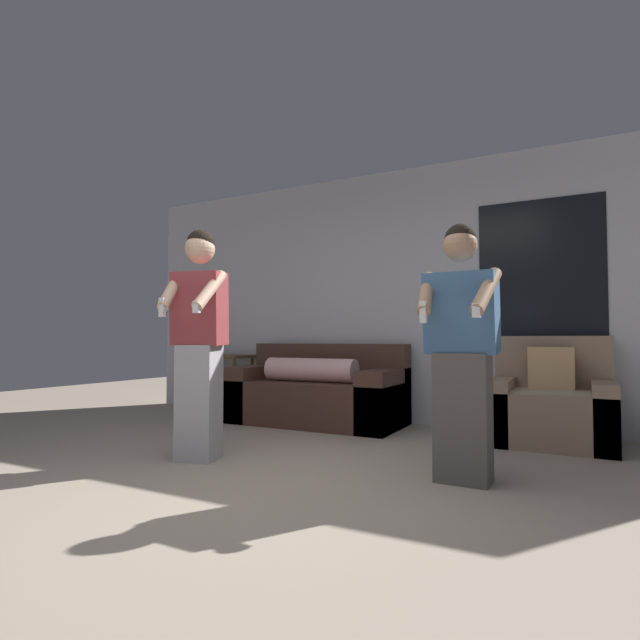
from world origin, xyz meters
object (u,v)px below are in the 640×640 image
object	(u,v)px
side_table	(226,364)
person_left	(199,339)
couch	(317,394)
armchair	(552,406)
person_right	(462,351)

from	to	relation	value
side_table	person_left	distance (m)	2.42
couch	person_left	size ratio (longest dim) A/B	1.06
armchair	side_table	xyz separation A→B (m)	(-3.59, 0.17, 0.27)
armchair	side_table	distance (m)	3.60
couch	person_right	xyz separation A→B (m)	(1.80, -1.49, 0.49)
side_table	couch	bearing A→B (deg)	-8.22
side_table	person_right	xyz separation A→B (m)	(3.16, -1.69, 0.22)
couch	person_left	bearing A→B (deg)	-90.97
side_table	person_right	world-z (taller)	person_right
person_left	person_right	distance (m)	1.86
couch	person_left	xyz separation A→B (m)	(-0.03, -1.81, 0.57)
side_table	person_left	xyz separation A→B (m)	(1.33, -2.00, 0.29)
couch	armchair	world-z (taller)	armchair
couch	person_right	size ratio (longest dim) A/B	1.12
side_table	person_right	bearing A→B (deg)	-28.15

